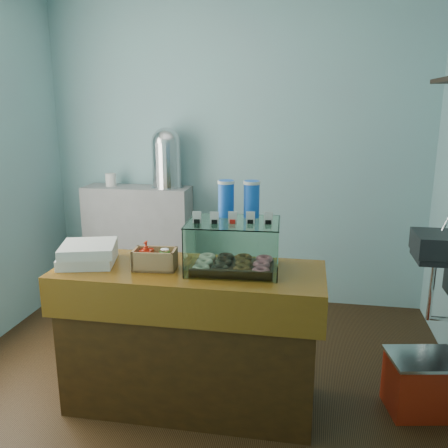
% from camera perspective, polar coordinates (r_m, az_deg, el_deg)
% --- Properties ---
extents(ground, '(3.50, 3.50, 0.00)m').
position_cam_1_polar(ground, '(3.45, -2.85, -18.19)').
color(ground, black).
rests_on(ground, ground).
extents(room_shell, '(3.54, 3.04, 2.82)m').
position_cam_1_polar(room_shell, '(2.92, -2.73, 11.39)').
color(room_shell, '#81BCBC').
rests_on(room_shell, ground).
extents(counter, '(1.60, 0.60, 0.90)m').
position_cam_1_polar(counter, '(3.01, -4.07, -13.35)').
color(counter, '#42250C').
rests_on(counter, ground).
extents(back_shelf, '(1.00, 0.32, 1.10)m').
position_cam_1_polar(back_shelf, '(4.63, -10.17, -2.30)').
color(back_shelf, gray).
rests_on(back_shelf, ground).
extents(display_case, '(0.55, 0.42, 0.51)m').
position_cam_1_polar(display_case, '(2.79, 1.30, -1.94)').
color(display_case, '#372210').
rests_on(display_case, counter).
extents(condiment_crate, '(0.26, 0.17, 0.17)m').
position_cam_1_polar(condiment_crate, '(2.84, -8.42, -4.18)').
color(condiment_crate, tan).
rests_on(condiment_crate, counter).
extents(pastry_boxes, '(0.40, 0.40, 0.13)m').
position_cam_1_polar(pastry_boxes, '(3.01, -16.02, -3.45)').
color(pastry_boxes, silver).
rests_on(pastry_boxes, counter).
extents(coffee_urn, '(0.30, 0.30, 0.55)m').
position_cam_1_polar(coffee_urn, '(4.38, -6.92, 8.06)').
color(coffee_urn, silver).
rests_on(coffee_urn, back_shelf).
extents(red_cooler, '(0.47, 0.39, 0.37)m').
position_cam_1_polar(red_cooler, '(3.30, 22.71, -17.31)').
color(red_cooler, '#AD220D').
rests_on(red_cooler, ground).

